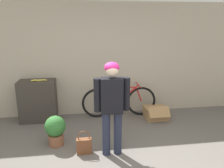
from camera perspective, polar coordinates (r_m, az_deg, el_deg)
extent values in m
cube|color=#B7AD99|center=(5.11, -3.15, 6.29)|extent=(8.00, 0.06, 2.60)
cube|color=white|center=(5.38, 2.89, -3.68)|extent=(0.08, 0.01, 0.12)
cube|color=#38332D|center=(5.13, -18.72, -4.17)|extent=(0.78, 0.44, 0.92)
cylinder|color=#23283D|center=(3.65, -1.52, -12.85)|extent=(0.13, 0.13, 0.75)
cylinder|color=#23283D|center=(3.67, 1.51, -12.65)|extent=(0.13, 0.13, 0.75)
cube|color=black|center=(3.40, 0.00, -3.00)|extent=(0.37, 0.24, 0.56)
cylinder|color=black|center=(3.38, -3.86, -2.94)|extent=(0.11, 0.11, 0.53)
cylinder|color=black|center=(3.44, 3.79, -2.61)|extent=(0.11, 0.11, 0.53)
sphere|color=beige|center=(3.30, 0.00, 3.67)|extent=(0.20, 0.20, 0.20)
ellipsoid|color=#EA2884|center=(3.31, -0.04, 4.32)|extent=(0.23, 0.21, 0.17)
torus|color=black|center=(5.05, -3.96, -4.99)|extent=(0.69, 0.06, 0.69)
torus|color=black|center=(5.21, 7.63, -4.45)|extent=(0.69, 0.06, 0.69)
cylinder|color=red|center=(5.08, -1.70, -5.18)|extent=(0.40, 0.04, 0.09)
cylinder|color=red|center=(5.00, -2.32, -2.97)|extent=(0.32, 0.04, 0.39)
cylinder|color=red|center=(5.03, -0.06, -3.16)|extent=(0.14, 0.04, 0.42)
cylinder|color=red|center=(5.08, 3.46, -3.11)|extent=(0.55, 0.05, 0.43)
cylinder|color=red|center=(5.01, 2.91, -0.87)|extent=(0.63, 0.04, 0.05)
cylinder|color=red|center=(5.14, 7.02, -2.67)|extent=(0.16, 0.04, 0.36)
cylinder|color=red|center=(5.08, 6.62, -0.50)|extent=(0.07, 0.03, 0.08)
cylinder|color=red|center=(5.07, 6.85, -0.17)|extent=(0.03, 0.46, 0.02)
ellipsoid|color=black|center=(4.96, -0.66, -0.68)|extent=(0.22, 0.08, 0.05)
ellipsoid|color=#EAD64C|center=(4.93, -18.52, 0.91)|extent=(0.16, 0.04, 0.04)
ellipsoid|color=#EAD64C|center=(4.97, -19.70, 0.91)|extent=(0.15, 0.10, 0.03)
ellipsoid|color=#EAD64C|center=(4.93, -17.27, 1.00)|extent=(0.15, 0.09, 0.03)
sphere|color=brown|center=(4.99, -20.31, 0.92)|extent=(0.02, 0.02, 0.02)
cube|color=brown|center=(3.81, -7.29, -15.78)|extent=(0.25, 0.11, 0.26)
torus|color=brown|center=(3.73, -7.39, -13.46)|extent=(0.20, 0.02, 0.20)
cube|color=#A87F51|center=(5.19, 11.33, -7.37)|extent=(0.49, 0.47, 0.25)
cube|color=#A87F51|center=(4.94, 12.29, -7.16)|extent=(0.47, 0.17, 0.21)
cylinder|color=brown|center=(4.16, -14.37, -13.84)|extent=(0.26, 0.26, 0.21)
sphere|color=#2D6B2D|center=(4.04, -14.61, -10.57)|extent=(0.37, 0.37, 0.37)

